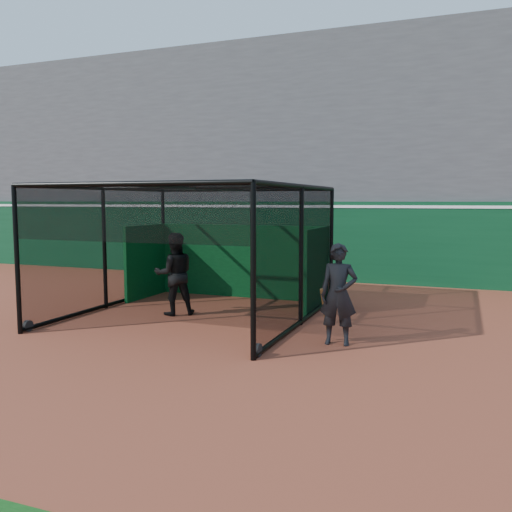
% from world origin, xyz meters
% --- Properties ---
extents(ground, '(120.00, 120.00, 0.00)m').
position_xyz_m(ground, '(0.00, 0.00, 0.00)').
color(ground, brown).
rests_on(ground, ground).
extents(outfield_wall, '(50.00, 0.50, 2.50)m').
position_xyz_m(outfield_wall, '(0.00, 8.50, 1.29)').
color(outfield_wall, '#0A3C1E').
rests_on(outfield_wall, ground).
extents(grandstand, '(50.00, 7.85, 8.95)m').
position_xyz_m(grandstand, '(0.00, 12.27, 4.48)').
color(grandstand, '#4C4C4F').
rests_on(grandstand, ground).
extents(batting_cage, '(4.87, 5.41, 2.82)m').
position_xyz_m(batting_cage, '(-0.56, 2.22, 1.40)').
color(batting_cage, black).
rests_on(batting_cage, ground).
extents(batter, '(1.12, 1.09, 1.83)m').
position_xyz_m(batter, '(-1.07, 2.15, 0.91)').
color(batter, black).
rests_on(batter, ground).
extents(on_deck_player, '(0.69, 0.48, 1.79)m').
position_xyz_m(on_deck_player, '(2.87, 0.97, 0.89)').
color(on_deck_player, black).
rests_on(on_deck_player, ground).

